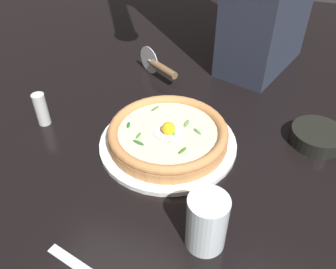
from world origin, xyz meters
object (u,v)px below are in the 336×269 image
side_bowl (317,136)px  drinking_glass (206,225)px  pepper_shaker (41,109)px  pizza (168,134)px  pizza_cutter (159,66)px

side_bowl → drinking_glass: bearing=-29.1°
drinking_glass → pepper_shaker: drinking_glass is taller
pizza → side_bowl: bearing=109.1°
pizza → pizza_cutter: size_ratio=1.92×
pizza_cutter → pizza: bearing=22.6°
drinking_glass → pepper_shaker: 0.53m
pizza → side_bowl: pizza is taller
pizza_cutter → pepper_shaker: (0.30, -0.21, 0.00)m
pizza_cutter → pepper_shaker: size_ratio=1.69×
side_bowl → pepper_shaker: pepper_shaker is taller
pizza_cutter → pepper_shaker: 0.37m
pizza → pizza_cutter: 0.31m
drinking_glass → pepper_shaker: size_ratio=1.31×
pizza → drinking_glass: drinking_glass is taller
pizza → pizza_cutter: bearing=-157.4°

